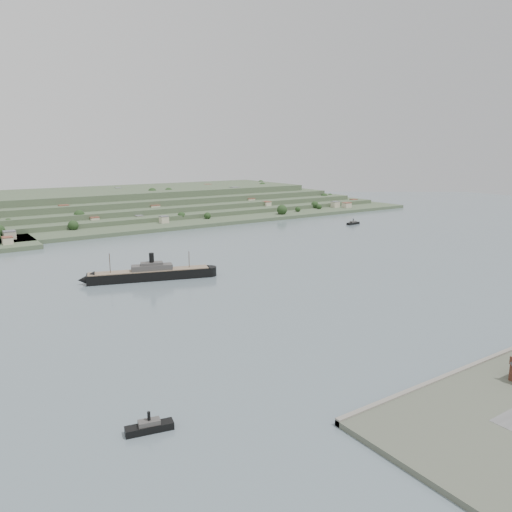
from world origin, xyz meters
TOP-DOWN VIEW (x-y plane):
  - ground at (0.00, 0.00)m, footprint 1400.00×1400.00m
  - far_peninsula at (27.91, 393.10)m, footprint 760.00×309.00m
  - steamship at (-90.86, 55.29)m, footprint 88.86×36.55m
  - tugboat at (-160.37, -117.92)m, footprint 15.48×7.14m
  - ferry_east at (202.05, 155.30)m, footprint 18.56×7.03m

SIDE VIEW (x-z plane):
  - ground at x=0.00m, z-range 0.00..0.00m
  - ferry_east at x=202.05m, z-range -1.76..5.03m
  - tugboat at x=-160.37m, z-range -1.72..5.01m
  - steamship at x=-90.86m, z-range -6.91..15.01m
  - far_peninsula at x=27.91m, z-range -3.12..26.88m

